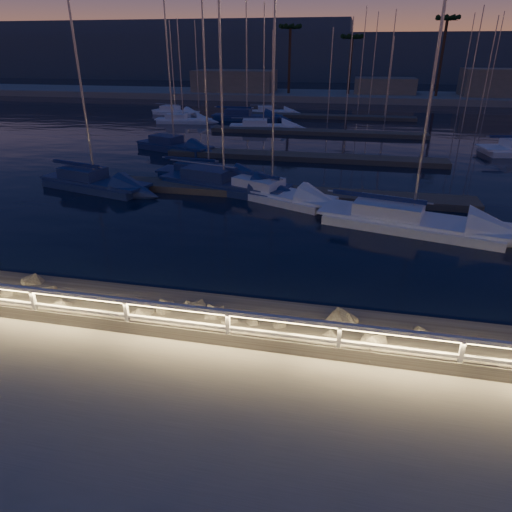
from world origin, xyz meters
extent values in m
plane|color=gray|center=(0.00, 0.00, 0.00)|extent=(400.00, 400.00, 0.00)
cube|color=gray|center=(0.00, -2.50, -0.10)|extent=(240.00, 5.00, 0.20)
cube|color=slate|center=(0.00, 1.50, -0.30)|extent=(240.00, 3.45, 1.29)
plane|color=black|center=(0.00, 80.00, -0.60)|extent=(320.00, 320.00, 0.00)
plane|color=black|center=(0.00, 0.00, -1.20)|extent=(400.00, 400.00, 0.00)
cube|color=white|center=(-5.00, 0.00, 0.50)|extent=(0.11, 0.11, 1.00)
cube|color=white|center=(-2.00, 0.00, 0.50)|extent=(0.11, 0.11, 1.00)
cube|color=white|center=(1.00, 0.00, 0.50)|extent=(0.11, 0.11, 1.00)
cube|color=white|center=(4.00, 0.00, 0.50)|extent=(0.11, 0.11, 1.00)
cube|color=white|center=(7.00, 0.00, 0.50)|extent=(0.11, 0.11, 1.00)
cube|color=white|center=(0.00, 0.00, 1.00)|extent=(44.00, 0.12, 0.12)
cube|color=white|center=(0.00, 0.00, 0.50)|extent=(44.00, 0.09, 0.09)
cube|color=#F8D06F|center=(0.00, -0.02, 0.92)|extent=(44.00, 0.04, 0.03)
sphere|color=slate|center=(4.52, 1.20, -0.15)|extent=(0.95, 0.95, 0.95)
sphere|color=slate|center=(5.26, 0.78, -0.07)|extent=(0.93, 0.93, 0.93)
sphere|color=slate|center=(4.31, 2.04, -0.33)|extent=(0.92, 0.92, 0.92)
sphere|color=slate|center=(6.30, 1.83, -0.29)|extent=(0.85, 0.85, 0.85)
cube|color=#635D52|center=(0.00, 16.00, -0.40)|extent=(22.00, 2.00, 0.40)
cube|color=#635D52|center=(0.00, 26.00, -0.40)|extent=(22.00, 2.00, 0.40)
cube|color=#635D52|center=(0.00, 38.00, -0.40)|extent=(22.00, 2.00, 0.40)
cube|color=#635D52|center=(0.00, 50.00, -0.40)|extent=(22.00, 2.00, 0.40)
cube|color=gray|center=(0.00, 74.00, -0.20)|extent=(160.00, 14.00, 1.20)
cube|color=gray|center=(-18.00, 74.00, 1.80)|extent=(14.00, 8.00, 4.00)
cube|color=gray|center=(8.00, 75.00, 1.30)|extent=(10.00, 6.00, 3.00)
cube|color=gray|center=(24.00, 74.00, 2.10)|extent=(8.00, 7.00, 4.60)
cylinder|color=#4A3122|center=(-8.00, 72.00, 5.65)|extent=(0.44, 0.44, 10.50)
cylinder|color=#4A3122|center=(2.00, 73.00, 4.90)|extent=(0.44, 0.44, 9.00)
cylinder|color=#4A3122|center=(16.00, 72.00, 6.15)|extent=(0.44, 0.44, 11.50)
cube|color=#3E4C60|center=(0.00, 130.00, 4.00)|extent=(220.00, 30.00, 14.00)
cube|color=#3E4C60|center=(-60.00, 140.00, 6.00)|extent=(120.00, 25.00, 18.00)
cube|color=navy|center=(-11.73, 14.98, -0.45)|extent=(7.28, 3.98, 0.59)
cube|color=navy|center=(-11.73, 14.98, -0.08)|extent=(7.75, 3.79, 0.16)
cube|color=navy|center=(-12.66, 15.22, 0.30)|extent=(3.04, 2.36, 0.69)
cylinder|color=#9D9DA2|center=(-11.73, 14.98, 6.04)|extent=(0.13, 0.13, 12.02)
cylinder|color=#9D9DA2|center=(-13.13, 15.34, 0.83)|extent=(4.21, 1.18, 0.09)
cube|color=navy|center=(-5.45, 18.70, -0.45)|extent=(6.77, 2.81, 0.51)
cube|color=navy|center=(-5.45, 18.70, -0.12)|extent=(7.29, 2.53, 0.14)
cube|color=navy|center=(-6.36, 18.79, 0.20)|extent=(2.71, 1.88, 0.61)
cylinder|color=#9D9DA2|center=(-5.45, 18.70, 5.70)|extent=(0.11, 0.11, 11.45)
cylinder|color=#9D9DA2|center=(-6.82, 18.83, 0.67)|extent=(4.11, 0.46, 0.07)
cube|color=white|center=(-0.55, 15.34, -0.45)|extent=(7.40, 4.97, 0.51)
cube|color=white|center=(-0.55, 15.34, -0.13)|extent=(7.79, 4.88, 0.14)
cube|color=white|center=(-1.45, 15.73, 0.20)|extent=(3.22, 2.71, 0.60)
cylinder|color=#9D9DA2|center=(-0.55, 15.34, 6.08)|extent=(0.11, 0.11, 12.23)
cylinder|color=#9D9DA2|center=(-1.90, 15.92, 0.66)|extent=(4.07, 1.83, 0.07)
cube|color=white|center=(7.01, 12.00, -0.45)|extent=(8.72, 4.62, 0.56)
cube|color=white|center=(7.01, 12.00, -0.10)|extent=(9.29, 4.37, 0.15)
cube|color=white|center=(5.88, 12.27, 0.26)|extent=(3.62, 2.77, 0.66)
cylinder|color=#9D9DA2|center=(7.01, 12.00, 7.21)|extent=(0.12, 0.12, 14.41)
cylinder|color=#9D9DA2|center=(5.32, 12.40, 0.76)|extent=(5.07, 1.28, 0.08)
cube|color=navy|center=(-11.25, 27.15, -0.45)|extent=(7.04, 4.44, 0.57)
cube|color=navy|center=(-11.25, 27.15, -0.09)|extent=(7.44, 4.32, 0.15)
cube|color=navy|center=(-12.12, 27.48, 0.27)|extent=(3.02, 2.48, 0.67)
cylinder|color=#9D9DA2|center=(-11.25, 27.15, 5.81)|extent=(0.12, 0.12, 11.60)
cylinder|color=#9D9DA2|center=(-12.55, 27.64, 0.79)|extent=(3.94, 1.55, 0.08)
cube|color=navy|center=(-3.80, 16.51, -0.45)|extent=(8.18, 4.58, 0.61)
cube|color=navy|center=(-3.80, 16.51, -0.06)|extent=(8.70, 4.38, 0.17)
cube|color=navy|center=(-4.84, 16.79, 0.32)|extent=(3.43, 2.68, 0.72)
cylinder|color=#9D9DA2|center=(-3.80, 16.51, 6.79)|extent=(0.13, 0.13, 13.49)
cylinder|color=#9D9DA2|center=(-5.36, 16.94, 0.87)|extent=(4.70, 1.39, 0.09)
cube|color=white|center=(-19.67, 49.01, -0.45)|extent=(6.40, 3.46, 0.52)
cube|color=white|center=(-19.67, 49.01, -0.12)|extent=(6.82, 3.29, 0.14)
cube|color=white|center=(-20.49, 49.21, 0.21)|extent=(2.67, 2.06, 0.61)
cylinder|color=#9D9DA2|center=(-19.67, 49.01, 5.26)|extent=(0.11, 0.11, 10.57)
cylinder|color=#9D9DA2|center=(-20.90, 49.32, 0.68)|extent=(3.71, 1.01, 0.08)
cube|color=white|center=(-16.05, 42.25, -0.45)|extent=(6.24, 2.68, 0.47)
cube|color=white|center=(-16.05, 42.25, -0.15)|extent=(6.71, 2.43, 0.13)
cube|color=white|center=(-16.89, 42.15, 0.15)|extent=(2.51, 1.77, 0.56)
cylinder|color=#9D9DA2|center=(-16.05, 42.25, 5.19)|extent=(0.10, 0.10, 10.51)
cylinder|color=#9D9DA2|center=(-17.30, 42.11, 0.58)|extent=(3.77, 0.49, 0.07)
cube|color=white|center=(-5.93, 39.70, -0.45)|extent=(6.96, 3.29, 0.48)
cube|color=white|center=(-5.93, 39.70, -0.14)|extent=(7.45, 3.05, 0.13)
cube|color=white|center=(-6.85, 39.55, 0.16)|extent=(2.84, 2.07, 0.57)
cylinder|color=#9D9DA2|center=(-5.93, 39.70, 5.75)|extent=(0.11, 0.11, 11.60)
cylinder|color=#9D9DA2|center=(-7.30, 39.48, 0.60)|extent=(4.13, 0.75, 0.07)
cube|color=white|center=(-7.31, 52.24, -0.45)|extent=(5.81, 2.95, 0.47)
cube|color=white|center=(-7.31, 52.24, -0.15)|extent=(6.20, 2.77, 0.13)
cube|color=white|center=(-8.06, 52.08, 0.15)|extent=(2.39, 1.80, 0.56)
cylinder|color=#9D9DA2|center=(-7.31, 52.24, 4.75)|extent=(0.10, 0.10, 9.63)
cylinder|color=#9D9DA2|center=(-8.44, 52.00, 0.58)|extent=(3.41, 0.78, 0.07)
cube|color=navy|center=(-9.26, 46.11, -0.45)|extent=(7.88, 2.64, 0.61)
cube|color=navy|center=(-9.26, 46.11, -0.06)|extent=(8.54, 2.25, 0.17)
cube|color=navy|center=(-10.36, 46.11, 0.33)|extent=(3.07, 1.98, 0.73)
cylinder|color=#9D9DA2|center=(-9.26, 46.11, 6.89)|extent=(0.13, 0.13, 13.68)
cylinder|color=#9D9DA2|center=(-10.91, 46.11, 0.89)|extent=(4.93, 0.10, 0.09)
camera|label=1|loc=(3.97, -10.13, 7.48)|focal=32.00mm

